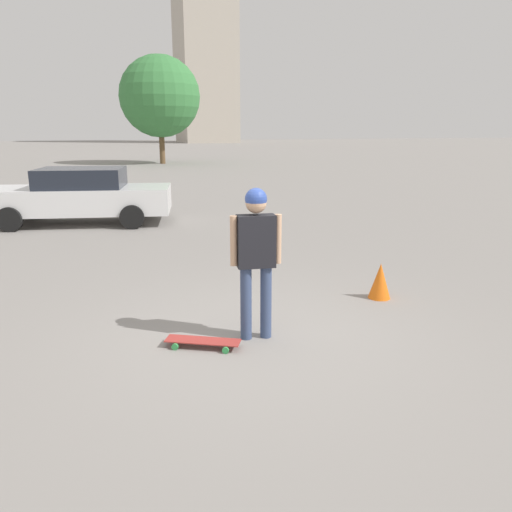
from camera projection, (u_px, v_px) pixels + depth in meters
The scene contains 7 objects.
ground_plane at pixel (256, 337), 6.02m from camera, with size 220.00×220.00×0.00m, color gray.
person at pixel (256, 248), 5.75m from camera, with size 0.60×0.25×1.80m.
skateboard at pixel (203, 341), 5.74m from camera, with size 0.87×0.58×0.09m.
car_parked_near at pixel (79, 195), 13.06m from camera, with size 4.97×2.63×1.46m.
building_block_distant at pixel (204, 40), 87.88m from camera, with size 9.35×13.23×35.29m.
tree_distant at pixel (160, 97), 34.75m from camera, with size 5.60×5.60×7.42m.
traffic_cone at pixel (380, 281), 7.37m from camera, with size 0.33×0.33×0.53m.
Camera 1 is at (-1.66, -5.34, 2.45)m, focal length 35.00 mm.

